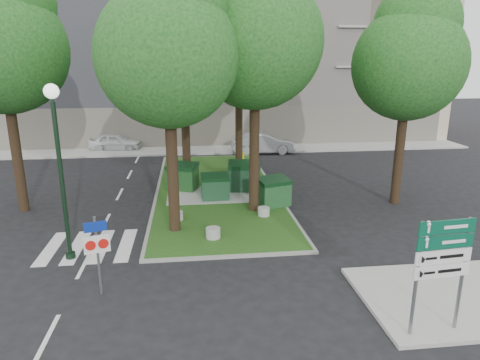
{
  "coord_description": "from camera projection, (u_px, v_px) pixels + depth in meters",
  "views": [
    {
      "loc": [
        -0.8,
        -13.71,
        6.68
      ],
      "look_at": [
        1.18,
        2.88,
        2.0
      ],
      "focal_mm": 32.0,
      "sensor_mm": 36.0,
      "label": 1
    }
  ],
  "objects": [
    {
      "name": "dumpster_b",
      "position": [
        215.0,
        187.0,
        20.89
      ],
      "size": [
        1.4,
        1.01,
        1.26
      ],
      "rotation": [
        0.0,
        0.0,
        0.04
      ],
      "color": "#10381E",
      "rests_on": "median_island"
    },
    {
      "name": "traffic_sign_pole",
      "position": [
        97.0,
        245.0,
        12.27
      ],
      "size": [
        0.71,
        0.24,
        2.44
      ],
      "rotation": [
        0.0,
        0.0,
        0.28
      ],
      "color": "slate",
      "rests_on": "ground"
    },
    {
      "name": "zebra_crossing",
      "position": [
        114.0,
        245.0,
        16.01
      ],
      "size": [
        5.0,
        3.0,
        0.01
      ],
      "primitive_type": "cube",
      "color": "silver",
      "rests_on": "ground"
    },
    {
      "name": "tree_median_far",
      "position": [
        240.0,
        31.0,
        24.55
      ],
      "size": [
        5.8,
        5.8,
        11.93
      ],
      "color": "black",
      "rests_on": "ground"
    },
    {
      "name": "tree_median_near_right",
      "position": [
        257.0,
        27.0,
        17.45
      ],
      "size": [
        5.6,
        5.6,
        11.46
      ],
      "color": "black",
      "rests_on": "ground"
    },
    {
      "name": "litter_bin",
      "position": [
        241.0,
        158.0,
        28.03
      ],
      "size": [
        0.44,
        0.44,
        0.76
      ],
      "primitive_type": "cylinder",
      "color": "gold",
      "rests_on": "median_island"
    },
    {
      "name": "median_kerb",
      "position": [
        216.0,
        190.0,
        22.7
      ],
      "size": [
        6.3,
        16.3,
        0.1
      ],
      "primitive_type": "cube",
      "color": "gray",
      "rests_on": "ground"
    },
    {
      "name": "tree_street_left",
      "position": [
        2.0,
        36.0,
        17.78
      ],
      "size": [
        5.4,
        5.4,
        11.0
      ],
      "color": "black",
      "rests_on": "ground"
    },
    {
      "name": "bollard_right",
      "position": [
        264.0,
        211.0,
        18.71
      ],
      "size": [
        0.52,
        0.52,
        0.37
      ],
      "primitive_type": "cylinder",
      "color": "#9F9E99",
      "rests_on": "median_island"
    },
    {
      "name": "median_island",
      "position": [
        216.0,
        190.0,
        22.7
      ],
      "size": [
        6.0,
        16.0,
        0.12
      ],
      "primitive_type": "cube",
      "color": "#174313",
      "rests_on": "ground"
    },
    {
      "name": "car_white",
      "position": [
        115.0,
        142.0,
        32.73
      ],
      "size": [
        4.0,
        1.86,
        1.33
      ],
      "primitive_type": "imported",
      "rotation": [
        0.0,
        0.0,
        1.5
      ],
      "color": "silver",
      "rests_on": "ground"
    },
    {
      "name": "car_silver",
      "position": [
        263.0,
        143.0,
        31.67
      ],
      "size": [
        4.61,
        1.62,
        1.52
      ],
      "primitive_type": "imported",
      "rotation": [
        0.0,
        0.0,
        1.57
      ],
      "color": "#9EA0A5",
      "rests_on": "ground"
    },
    {
      "name": "sidewalk_corner",
      "position": [
        448.0,
        297.0,
        12.39
      ],
      "size": [
        5.0,
        4.0,
        0.12
      ],
      "primitive_type": "cube",
      "color": "#999993",
      "rests_on": "ground"
    },
    {
      "name": "apartment_building",
      "position": [
        196.0,
        45.0,
        37.71
      ],
      "size": [
        41.0,
        12.0,
        16.0
      ],
      "primitive_type": "cube",
      "color": "#C4B293",
      "rests_on": "ground"
    },
    {
      "name": "ground",
      "position": [
        216.0,
        258.0,
        15.01
      ],
      "size": [
        120.0,
        120.0,
        0.0
      ],
      "primitive_type": "plane",
      "color": "black",
      "rests_on": "ground"
    },
    {
      "name": "dumpster_a",
      "position": [
        183.0,
        177.0,
        22.44
      ],
      "size": [
        1.83,
        1.58,
        1.43
      ],
      "rotation": [
        0.0,
        0.0,
        -0.39
      ],
      "color": "#0F3911",
      "rests_on": "median_island"
    },
    {
      "name": "bollard_mid",
      "position": [
        213.0,
        233.0,
        16.35
      ],
      "size": [
        0.56,
        0.56,
        0.4
      ],
      "primitive_type": "cylinder",
      "color": "#999A95",
      "rests_on": "median_island"
    },
    {
      "name": "dumpster_d",
      "position": [
        273.0,
        192.0,
        19.92
      ],
      "size": [
        1.71,
        1.43,
        1.36
      ],
      "rotation": [
        0.0,
        0.0,
        0.31
      ],
      "color": "#14411B",
      "rests_on": "median_island"
    },
    {
      "name": "dumpster_c",
      "position": [
        244.0,
        176.0,
        22.27
      ],
      "size": [
        1.79,
        1.37,
        1.54
      ],
      "rotation": [
        0.0,
        0.0,
        -0.14
      ],
      "color": "black",
      "rests_on": "median_island"
    },
    {
      "name": "tree_median_mid",
      "position": [
        185.0,
        54.0,
        21.68
      ],
      "size": [
        4.8,
        4.8,
        9.99
      ],
      "color": "black",
      "rests_on": "ground"
    },
    {
      "name": "street_lamp",
      "position": [
        59.0,
        153.0,
        13.96
      ],
      "size": [
        0.48,
        0.48,
        5.99
      ],
      "color": "black",
      "rests_on": "ground"
    },
    {
      "name": "tree_median_near_left",
      "position": [
        169.0,
        42.0,
        15.32
      ],
      "size": [
        5.2,
        5.2,
        10.53
      ],
      "color": "black",
      "rests_on": "ground"
    },
    {
      "name": "tree_street_right",
      "position": [
        411.0,
        53.0,
        18.99
      ],
      "size": [
        5.0,
        5.0,
        10.06
      ],
      "color": "black",
      "rests_on": "ground"
    },
    {
      "name": "building_sidewalk",
      "position": [
        201.0,
        150.0,
        32.68
      ],
      "size": [
        42.0,
        3.0,
        0.12
      ],
      "primitive_type": "cube",
      "color": "#999993",
      "rests_on": "ground"
    },
    {
      "name": "directional_sign",
      "position": [
        442.0,
        259.0,
        10.24
      ],
      "size": [
        1.49,
        0.21,
        2.98
      ],
      "rotation": [
        0.0,
        0.0,
        0.09
      ],
      "color": "slate",
      "rests_on": "sidewalk_corner"
    },
    {
      "name": "bollard_left",
      "position": [
        177.0,
        216.0,
        18.2
      ],
      "size": [
        0.51,
        0.51,
        0.37
      ],
      "primitive_type": "cylinder",
      "color": "#979793",
      "rests_on": "median_island"
    }
  ]
}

